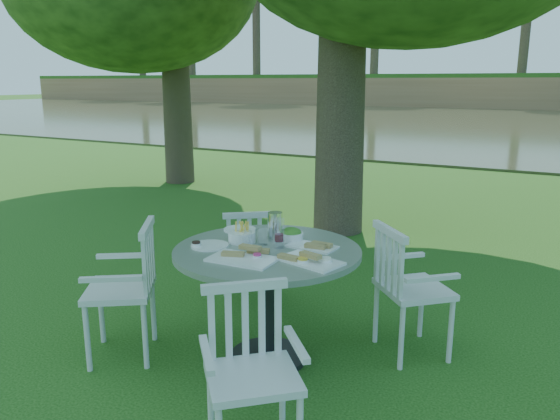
{
  "coord_description": "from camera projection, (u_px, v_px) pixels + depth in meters",
  "views": [
    {
      "loc": [
        2.32,
        -4.04,
        2.0
      ],
      "look_at": [
        0.0,
        0.2,
        0.85
      ],
      "focal_mm": 35.0,
      "sensor_mm": 36.0,
      "label": 1
    }
  ],
  "objects": [
    {
      "name": "ground",
      "position": [
        270.0,
        305.0,
        4.99
      ],
      "size": [
        140.0,
        140.0,
        0.0
      ],
      "primitive_type": "plane",
      "color": "#143F0D",
      "rests_on": "ground"
    },
    {
      "name": "tableware",
      "position": [
        266.0,
        241.0,
        3.86
      ],
      "size": [
        1.18,
        0.88,
        0.21
      ],
      "color": "white",
      "rests_on": "table"
    },
    {
      "name": "chair_sw",
      "position": [
        133.0,
        280.0,
        3.96
      ],
      "size": [
        0.67,
        0.68,
        1.0
      ],
      "rotation": [
        0.0,
        0.0,
        -0.98
      ],
      "color": "silver",
      "rests_on": "ground"
    },
    {
      "name": "chair_se",
      "position": [
        249.0,
        357.0,
        2.93
      ],
      "size": [
        0.65,
        0.65,
        0.94
      ],
      "rotation": [
        0.0,
        0.0,
        0.74
      ],
      "color": "silver",
      "rests_on": "ground"
    },
    {
      "name": "table",
      "position": [
        267.0,
        273.0,
        3.86
      ],
      "size": [
        1.32,
        1.32,
        0.85
      ],
      "color": "black",
      "rests_on": "ground"
    },
    {
      "name": "river",
      "position": [
        522.0,
        126.0,
        24.62
      ],
      "size": [
        100.0,
        28.0,
        0.12
      ],
      "primitive_type": "cube",
      "color": "#373B23",
      "rests_on": "ground"
    },
    {
      "name": "chair_nw",
      "position": [
        248.0,
        250.0,
        4.84
      ],
      "size": [
        0.62,
        0.61,
        0.9
      ],
      "rotation": [
        0.0,
        0.0,
        -2.48
      ],
      "color": "silver",
      "rests_on": "ground"
    },
    {
      "name": "chair_ne",
      "position": [
        402.0,
        281.0,
        3.97
      ],
      "size": [
        0.68,
        0.68,
        0.98
      ],
      "rotation": [
        0.0,
        0.0,
        -3.96
      ],
      "color": "silver",
      "rests_on": "ground"
    }
  ]
}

